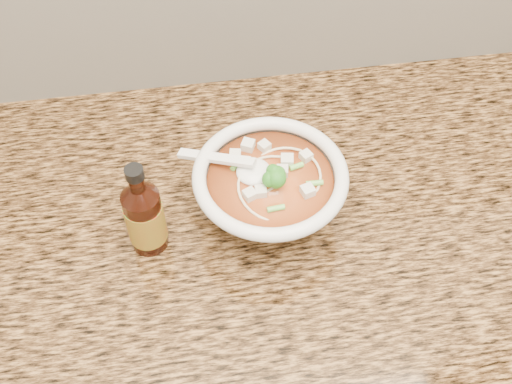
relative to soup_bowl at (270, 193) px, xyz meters
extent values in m
cube|color=#341C0F|center=(0.09, -0.01, -0.52)|extent=(4.00, 0.65, 0.86)
cube|color=#9B6C39|center=(0.09, -0.01, -0.07)|extent=(4.00, 0.68, 0.04)
cylinder|color=white|center=(0.00, 0.00, -0.05)|extent=(0.09, 0.09, 0.01)
torus|color=white|center=(0.00, 0.00, 0.04)|extent=(0.22, 0.22, 0.02)
torus|color=beige|center=(0.01, -0.02, 0.03)|extent=(0.12, 0.12, 0.00)
torus|color=beige|center=(0.01, -0.02, 0.03)|extent=(0.10, 0.10, 0.00)
torus|color=beige|center=(-0.01, -0.01, 0.03)|extent=(0.15, 0.15, 0.00)
torus|color=beige|center=(0.00, 0.01, 0.03)|extent=(0.12, 0.12, 0.00)
torus|color=beige|center=(-0.02, 0.01, 0.02)|extent=(0.09, 0.09, 0.00)
torus|color=beige|center=(0.01, 0.00, 0.02)|extent=(0.14, 0.14, 0.00)
cube|color=silver|center=(0.03, 0.01, 0.04)|extent=(0.02, 0.02, 0.02)
cube|color=silver|center=(0.00, 0.03, 0.04)|extent=(0.03, 0.03, 0.02)
cube|color=silver|center=(-0.05, 0.00, 0.04)|extent=(0.02, 0.02, 0.01)
cube|color=silver|center=(-0.01, -0.03, 0.04)|extent=(0.02, 0.02, 0.02)
cube|color=silver|center=(0.01, 0.03, 0.04)|extent=(0.02, 0.02, 0.02)
cube|color=silver|center=(-0.04, 0.03, 0.04)|extent=(0.02, 0.02, 0.02)
cube|color=silver|center=(-0.04, 0.04, 0.04)|extent=(0.02, 0.02, 0.02)
cube|color=silver|center=(-0.03, 0.05, 0.04)|extent=(0.03, 0.03, 0.02)
cube|color=silver|center=(-0.04, -0.05, 0.04)|extent=(0.02, 0.02, 0.02)
cube|color=silver|center=(-0.02, -0.03, 0.04)|extent=(0.02, 0.02, 0.02)
ellipsoid|color=#196014|center=(0.01, -0.01, 0.05)|extent=(0.04, 0.04, 0.04)
cylinder|color=#76D251|center=(0.02, -0.02, 0.04)|extent=(0.02, 0.02, 0.01)
cylinder|color=#76D251|center=(-0.03, -0.05, 0.04)|extent=(0.01, 0.02, 0.01)
cylinder|color=#76D251|center=(-0.06, -0.03, 0.04)|extent=(0.02, 0.02, 0.01)
cylinder|color=#76D251|center=(0.03, 0.04, 0.04)|extent=(0.02, 0.02, 0.01)
ellipsoid|color=white|center=(-0.02, 0.01, 0.04)|extent=(0.05, 0.05, 0.02)
cube|color=white|center=(-0.07, 0.04, 0.04)|extent=(0.11, 0.07, 0.03)
cylinder|color=#3C1308|center=(-0.18, -0.02, 0.00)|extent=(0.06, 0.06, 0.11)
cylinder|color=#3C1308|center=(-0.18, -0.02, 0.09)|extent=(0.02, 0.02, 0.02)
cylinder|color=black|center=(-0.18, -0.02, 0.10)|extent=(0.03, 0.03, 0.02)
cylinder|color=red|center=(-0.18, -0.02, 0.00)|extent=(0.06, 0.06, 0.07)
camera|label=1|loc=(-0.10, -0.54, 0.72)|focal=45.00mm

